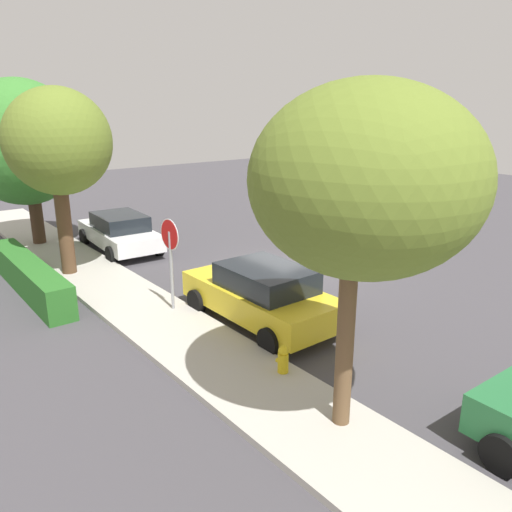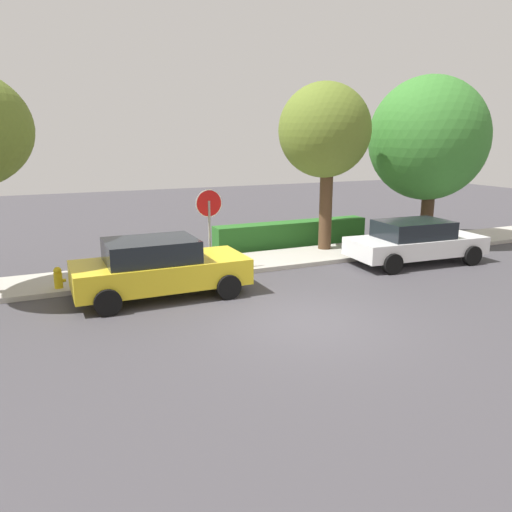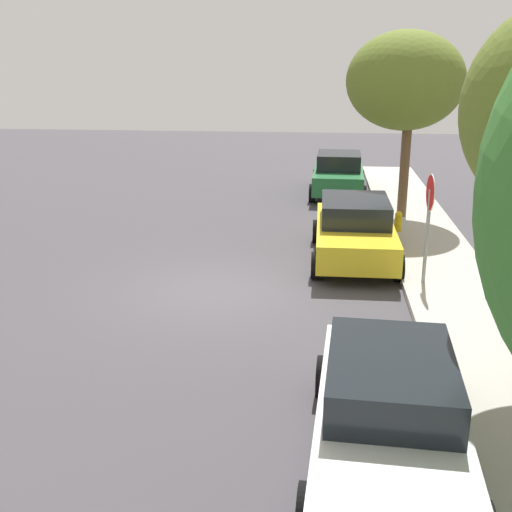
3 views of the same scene
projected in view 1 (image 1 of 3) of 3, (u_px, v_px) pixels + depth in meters
name	position (u px, v px, depth m)	size (l,w,h in m)	color
ground_plane	(286.00, 272.00, 16.53)	(60.00, 60.00, 0.00)	#423F44
sidewalk_curb	(141.00, 308.00, 13.40)	(32.00, 2.14, 0.14)	#B2ADA3
stop_sign	(170.00, 249.00, 12.74)	(0.82, 0.08, 2.57)	gray
parked_car_yellow	(261.00, 294.00, 12.47)	(4.42, 2.12, 1.53)	yellow
parked_car_white	(120.00, 231.00, 18.81)	(4.59, 2.21, 1.42)	white
street_tree_near_corner	(366.00, 182.00, 7.32)	(3.51, 3.51, 5.70)	brown
street_tree_mid_block	(58.00, 143.00, 14.80)	(3.14, 3.14, 5.86)	#513823
street_tree_far	(22.00, 143.00, 18.27)	(4.40, 4.40, 6.27)	#422D1E
fire_hydrant	(283.00, 362.00, 9.99)	(0.30, 0.22, 0.72)	gold
front_yard_hedge	(29.00, 276.00, 14.72)	(6.13, 0.75, 0.94)	#286623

